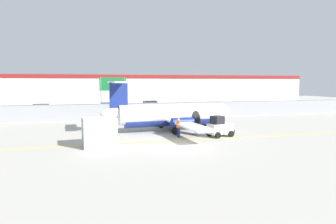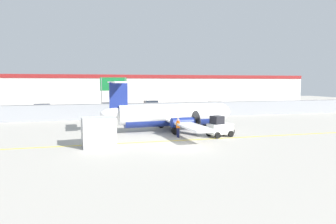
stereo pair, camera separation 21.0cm
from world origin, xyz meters
name	(u,v)px [view 1 (the left image)]	position (x,y,z in m)	size (l,w,h in m)	color
ground_plane	(172,141)	(0.00, 2.00, 0.00)	(140.00, 140.00, 0.01)	#ADA89E
perimeter_fence	(140,110)	(0.00, 18.00, 1.12)	(98.00, 0.10, 2.10)	gray
parking_lot_strip	(129,110)	(0.00, 29.50, 0.06)	(98.00, 17.00, 0.12)	#38383A
background_building	(118,89)	(0.00, 47.99, 3.26)	(91.00, 8.10, 6.50)	beige
commuter_airplane	(173,115)	(1.48, 7.02, 1.60)	(13.55, 16.07, 4.92)	white
baggage_tug	(220,127)	(4.65, 2.77, 0.86)	(2.53, 1.86, 1.88)	silver
ground_crew_worker	(178,127)	(0.96, 3.33, 0.95)	(0.39, 0.55, 1.70)	#191E4C
cargo_container	(99,132)	(-5.90, 1.35, 1.10)	(2.60, 2.25, 2.20)	silver
traffic_cone_near_left	(109,127)	(-4.70, 9.41, 0.31)	(0.36, 0.36, 0.64)	orange
traffic_cone_near_right	(229,125)	(7.90, 7.60, 0.31)	(0.36, 0.36, 0.64)	orange
parked_car_0	(42,109)	(-13.35, 25.87, 0.89)	(4.39, 2.45, 1.58)	#B28C19
parked_car_1	(108,107)	(-3.65, 26.41, 0.89)	(4.22, 2.04, 1.58)	gray
parked_car_2	(151,105)	(3.76, 29.29, 0.89)	(4.33, 2.30, 1.58)	red
parked_car_3	(214,106)	(13.41, 24.07, 0.89)	(4.27, 2.15, 1.58)	black
highway_sign	(113,87)	(-3.38, 19.97, 4.14)	(3.60, 0.14, 5.50)	slate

